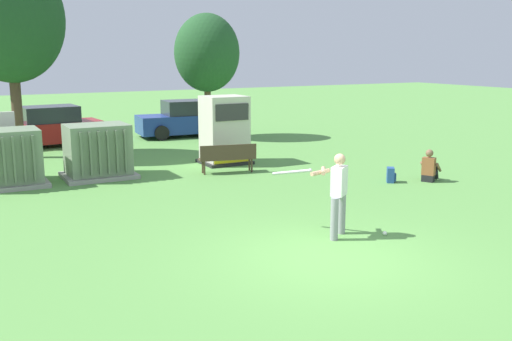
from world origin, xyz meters
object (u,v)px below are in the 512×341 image
at_px(park_bench, 228,156).
at_px(seated_spectator, 430,168).
at_px(transformer_west, 6,159).
at_px(parked_car_right_of_center, 185,120).
at_px(generator_enclosure, 224,130).
at_px(backpack, 391,175).
at_px(sports_ball, 385,233).
at_px(transformer_mid_west, 98,152).
at_px(parked_car_left_of_center, 48,128).
at_px(batter, 336,190).

relative_size(park_bench, seated_spectator, 1.91).
bearing_deg(transformer_west, park_bench, -11.74).
xyz_separation_m(park_bench, parked_car_right_of_center, (1.94, 8.43, 0.22)).
xyz_separation_m(transformer_west, generator_enclosure, (6.94, 0.26, 0.35)).
distance_m(park_bench, backpack, 5.03).
distance_m(transformer_west, parked_car_right_of_center, 10.89).
distance_m(generator_enclosure, sports_ball, 9.00).
bearing_deg(sports_ball, transformer_mid_west, 113.83).
xyz_separation_m(generator_enclosure, parked_car_right_of_center, (1.30, 6.86, -0.38)).
relative_size(transformer_west, park_bench, 1.14).
distance_m(transformer_mid_west, sports_ball, 9.47).
xyz_separation_m(parked_car_left_of_center, parked_car_right_of_center, (5.98, 0.09, 0.00)).
xyz_separation_m(transformer_west, backpack, (9.91, -4.80, -0.57)).
height_order(transformer_mid_west, park_bench, transformer_mid_west).
height_order(transformer_west, park_bench, transformer_west).
xyz_separation_m(transformer_west, batter, (5.43, -8.21, 0.19)).
relative_size(parked_car_left_of_center, parked_car_right_of_center, 1.00).
bearing_deg(sports_ball, parked_car_left_of_center, 104.71).
bearing_deg(transformer_mid_west, parked_car_right_of_center, 51.51).
relative_size(batter, parked_car_left_of_center, 0.40).
bearing_deg(parked_car_right_of_center, transformer_west, -139.18).
relative_size(generator_enclosure, park_bench, 1.25).
bearing_deg(parked_car_right_of_center, park_bench, -102.95).
bearing_deg(sports_ball, parked_car_right_of_center, 83.27).
bearing_deg(park_bench, parked_car_left_of_center, 115.87).
xyz_separation_m(transformer_west, parked_car_left_of_center, (2.26, 7.02, -0.04)).
relative_size(transformer_mid_west, batter, 1.21).
xyz_separation_m(transformer_west, seated_spectator, (11.03, -5.20, -0.41)).
height_order(park_bench, backpack, park_bench).
relative_size(transformer_mid_west, parked_car_right_of_center, 0.49).
distance_m(transformer_mid_west, generator_enclosure, 4.40).
height_order(generator_enclosure, backpack, generator_enclosure).
bearing_deg(park_bench, generator_enclosure, 67.93).
height_order(backpack, parked_car_right_of_center, parked_car_right_of_center).
relative_size(generator_enclosure, sports_ball, 25.56).
relative_size(transformer_west, sports_ball, 23.33).
relative_size(park_bench, parked_car_right_of_center, 0.43).
xyz_separation_m(transformer_mid_west, sports_ball, (3.81, -8.64, -0.74)).
bearing_deg(parked_car_left_of_center, seated_spectator, -54.33).
height_order(generator_enclosure, parked_car_right_of_center, generator_enclosure).
relative_size(park_bench, batter, 1.06).
height_order(seated_spectator, backpack, seated_spectator).
bearing_deg(parked_car_right_of_center, generator_enclosure, -100.74).
distance_m(transformer_west, seated_spectator, 12.20).
bearing_deg(parked_car_right_of_center, parked_car_left_of_center, -179.11).
xyz_separation_m(backpack, parked_car_left_of_center, (-7.65, 11.83, 0.54)).
relative_size(sports_ball, parked_car_left_of_center, 0.02).
bearing_deg(parked_car_right_of_center, backpack, -82.03).
xyz_separation_m(park_bench, batter, (-0.87, -6.90, 0.44)).
distance_m(sports_ball, seated_spectator, 5.81).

